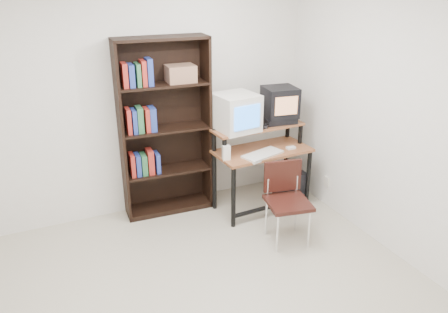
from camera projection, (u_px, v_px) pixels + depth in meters
name	position (u px, v px, depth m)	size (l,w,h in m)	color
back_wall	(137.00, 101.00, 4.73)	(4.00, 0.01, 2.60)	silver
right_wall	(419.00, 130.00, 3.82)	(0.01, 4.00, 2.60)	silver
computer_desk	(262.00, 154.00, 4.97)	(1.10, 0.59, 0.98)	#975731
crt_monitor	(236.00, 112.00, 4.76)	(0.47, 0.48, 0.40)	silver
vcr	(279.00, 120.00, 5.03)	(0.36, 0.26, 0.08)	black
crt_tv	(280.00, 102.00, 4.99)	(0.40, 0.40, 0.34)	black
cd_spindle	(263.00, 127.00, 4.87)	(0.12, 0.12, 0.05)	#26262B
keyboard	(263.00, 155.00, 4.78)	(0.47, 0.21, 0.04)	silver
mousepad	(290.00, 149.00, 4.97)	(0.22, 0.18, 0.01)	black
mouse	(291.00, 148.00, 4.95)	(0.10, 0.06, 0.03)	white
desk_speaker	(226.00, 153.00, 4.65)	(0.08, 0.07, 0.17)	silver
pc_tower	(290.00, 184.00, 5.31)	(0.20, 0.45, 0.42)	black
school_chair	(286.00, 194.00, 4.41)	(0.48, 0.48, 0.83)	black
bookshelf	(164.00, 127.00, 4.82)	(1.01, 0.38, 1.98)	black
wall_outlet	(326.00, 181.00, 5.16)	(0.02, 0.08, 0.12)	beige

